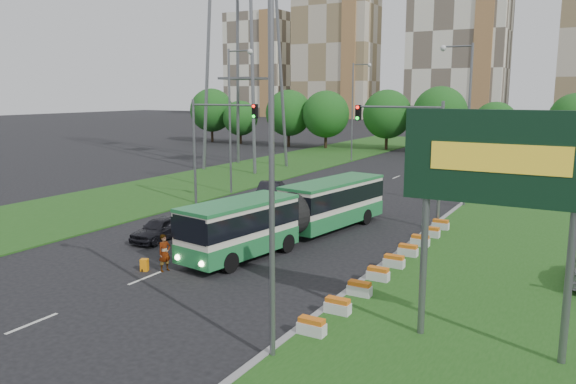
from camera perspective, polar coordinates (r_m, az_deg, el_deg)
The scene contains 19 objects.
ground at distance 30.03m, azimuth -2.08°, elevation -6.39°, with size 360.00×360.00×0.00m, color black.
grass_median at distance 33.68m, azimuth 25.00°, elevation -5.39°, with size 14.00×60.00×0.15m, color #1E4E16.
median_kerb at distance 34.80m, azimuth 13.52°, elevation -4.20°, with size 0.30×60.00×0.18m, color gray.
left_verge at distance 60.15m, azimuth -4.29°, elevation 1.99°, with size 12.00×110.00×0.10m, color #1E4E16.
lane_markings at distance 48.81m, azimuth 7.20°, elevation -0.02°, with size 0.20×100.00×0.01m, color beige, non-canonical shape.
flower_planters at distance 27.88m, azimuth 10.72°, elevation -6.91°, with size 1.10×18.10×0.60m, color silver, non-canonical shape.
billboard at distance 18.89m, azimuth 20.61°, elevation 2.27°, with size 6.00×0.37×8.00m.
traffic_mast_median at distance 36.17m, azimuth 12.81°, elevation 4.83°, with size 5.76×0.32×8.00m.
traffic_mast_left at distance 42.21m, azimuth -7.81°, elevation 5.71°, with size 5.76×0.32×8.00m.
street_lamps at distance 39.05m, azimuth 1.79°, elevation 6.40°, with size 36.00×60.00×12.00m, color slate, non-canonical shape.
tree_line at distance 79.80m, azimuth 25.88°, elevation 6.22°, with size 120.00×8.00×9.00m, color #154F16, non-canonical shape.
apartment_tower_west at distance 192.64m, azimuth 4.89°, elevation 14.70°, with size 26.00×15.00×48.00m, color beige.
apartment_tower_cwest at distance 179.92m, azimuth 17.00°, elevation 15.27°, with size 28.00×15.00×52.00m, color white.
midrise_west at distance 206.55m, azimuth -2.92°, elevation 12.74°, with size 22.00×14.00×36.00m, color white.
articulated_bus at distance 32.49m, azimuth 0.56°, elevation -2.14°, with size 2.52×16.17×2.66m.
car_left_near at distance 33.59m, azimuth -12.92°, elevation -3.66°, with size 1.60×3.98×1.36m, color black.
car_left_far at distance 44.36m, azimuth -1.89°, elevation 0.04°, with size 1.62×4.65×1.53m, color black.
pedestrian at distance 27.77m, azimuth -12.43°, elevation -6.05°, with size 0.66×0.44×1.82m, color gray.
shopping_trolley at distance 28.18m, azimuth -14.39°, elevation -7.20°, with size 0.35×0.37×0.60m.
Camera 1 is at (15.06, -24.53, 8.54)m, focal length 35.00 mm.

